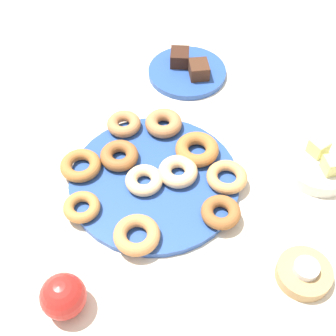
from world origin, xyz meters
TOP-DOWN VIEW (x-y plane):
  - ground_plane at (0.00, 0.00)m, footprint 2.40×2.40m
  - donut_plate at (0.00, 0.00)m, footprint 0.37×0.37m
  - donut_0 at (-0.06, -0.07)m, footprint 0.09×0.09m
  - donut_1 at (-0.15, 0.04)m, footprint 0.10×0.10m
  - donut_2 at (0.14, -0.05)m, footprint 0.13×0.13m
  - donut_3 at (0.01, -0.02)m, footprint 0.10×0.10m
  - donut_4 at (-0.06, 0.10)m, footprint 0.10×0.10m
  - donut_5 at (0.03, 0.15)m, footprint 0.11×0.11m
  - donut_6 at (-0.05, -0.15)m, footprint 0.13×0.13m
  - donut_7 at (0.11, 0.12)m, footprint 0.11×0.11m
  - donut_8 at (0.00, 0.05)m, footprint 0.11×0.11m
  - donut_9 at (0.06, -0.15)m, footprint 0.11×0.11m
  - donut_10 at (-0.16, -0.05)m, footprint 0.11×0.11m
  - cake_plate at (-0.35, 0.13)m, footprint 0.21×0.21m
  - brownie_near at (-0.38, 0.11)m, footprint 0.06×0.06m
  - brownie_far at (-0.32, 0.16)m, footprint 0.06×0.05m
  - candle_holder at (0.26, 0.25)m, footprint 0.10×0.10m
  - tealight at (0.26, 0.25)m, footprint 0.05×0.05m
  - fruit_bowl at (0.02, 0.36)m, footprint 0.15×0.15m
  - melon_chunk_left at (-0.01, 0.36)m, footprint 0.05×0.05m
  - melon_chunk_right at (0.04, 0.37)m, footprint 0.04×0.04m
  - apple at (0.25, -0.19)m, footprint 0.08×0.08m

SIDE VIEW (x-z plane):
  - ground_plane at x=0.00m, z-range 0.00..0.00m
  - donut_plate at x=0.00m, z-range 0.00..0.01m
  - cake_plate at x=-0.35m, z-range 0.00..0.02m
  - candle_holder at x=0.26m, z-range 0.00..0.03m
  - fruit_bowl at x=0.02m, z-range 0.00..0.03m
  - donut_9 at x=0.06m, z-range 0.01..0.04m
  - donut_5 at x=0.03m, z-range 0.01..0.04m
  - donut_6 at x=-0.05m, z-range 0.01..0.04m
  - donut_7 at x=0.11m, z-range 0.01..0.04m
  - donut_3 at x=0.01m, z-range 0.01..0.04m
  - donut_2 at x=0.14m, z-range 0.01..0.04m
  - donut_10 at x=-0.16m, z-range 0.01..0.04m
  - donut_0 at x=-0.06m, z-range 0.01..0.04m
  - donut_8 at x=0.00m, z-range 0.01..0.04m
  - donut_4 at x=-0.06m, z-range 0.01..0.04m
  - donut_1 at x=-0.15m, z-range 0.01..0.04m
  - tealight at x=0.26m, z-range 0.03..0.04m
  - brownie_near at x=-0.38m, z-range 0.02..0.05m
  - brownie_far at x=-0.32m, z-range 0.02..0.05m
  - apple at x=0.25m, z-range 0.00..0.08m
  - melon_chunk_left at x=-0.01m, z-range 0.03..0.07m
  - melon_chunk_right at x=0.04m, z-range 0.03..0.07m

